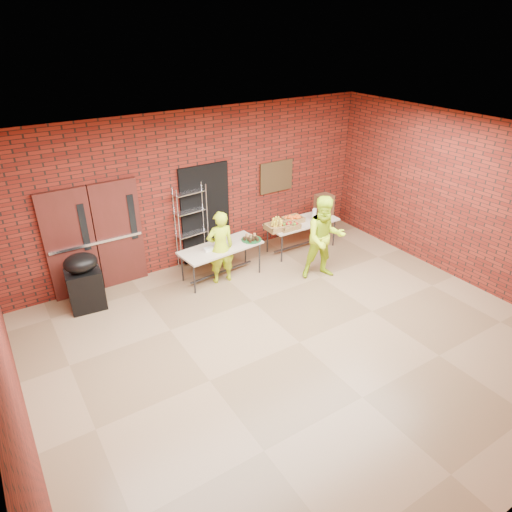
# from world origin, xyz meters

# --- Properties ---
(room) EXTENTS (8.08, 7.08, 3.28)m
(room) POSITION_xyz_m (0.00, 0.00, 1.60)
(room) COLOR brown
(room) RESTS_ON ground
(double_doors) EXTENTS (1.78, 0.12, 2.10)m
(double_doors) POSITION_xyz_m (-2.20, 3.44, 1.05)
(double_doors) COLOR #491814
(double_doors) RESTS_ON room
(dark_doorway) EXTENTS (1.10, 0.06, 2.10)m
(dark_doorway) POSITION_xyz_m (0.10, 3.46, 1.05)
(dark_doorway) COLOR black
(dark_doorway) RESTS_ON room
(bronze_plaque) EXTENTS (0.85, 0.04, 0.70)m
(bronze_plaque) POSITION_xyz_m (1.90, 3.45, 1.55)
(bronze_plaque) COLOR #3F2F19
(bronze_plaque) RESTS_ON room
(wire_rack) EXTENTS (0.67, 0.29, 1.78)m
(wire_rack) POSITION_xyz_m (-0.30, 3.32, 0.89)
(wire_rack) COLOR silver
(wire_rack) RESTS_ON room
(table_left) EXTENTS (1.72, 0.85, 0.68)m
(table_left) POSITION_xyz_m (-0.04, 2.56, 0.63)
(table_left) COLOR #C4B396
(table_left) RESTS_ON room
(table_right) EXTENTS (1.66, 0.70, 0.68)m
(table_right) POSITION_xyz_m (2.10, 2.71, 0.62)
(table_right) COLOR #C4B396
(table_right) RESTS_ON room
(basket_bananas) EXTENTS (0.48, 0.37, 0.15)m
(basket_bananas) POSITION_xyz_m (1.39, 2.66, 0.75)
(basket_bananas) COLOR #A47D42
(basket_bananas) RESTS_ON table_right
(basket_oranges) EXTENTS (0.43, 0.34, 0.13)m
(basket_oranges) POSITION_xyz_m (1.92, 2.80, 0.74)
(basket_oranges) COLOR #A47D42
(basket_oranges) RESTS_ON table_right
(basket_apples) EXTENTS (0.45, 0.35, 0.14)m
(basket_apples) POSITION_xyz_m (1.62, 2.56, 0.74)
(basket_apples) COLOR #A47D42
(basket_apples) RESTS_ON table_right
(muffin_tray) EXTENTS (0.42, 0.42, 0.10)m
(muffin_tray) POSITION_xyz_m (0.64, 2.50, 0.73)
(muffin_tray) COLOR #155023
(muffin_tray) RESTS_ON table_left
(napkin_box) EXTENTS (0.19, 0.13, 0.06)m
(napkin_box) POSITION_xyz_m (-0.32, 2.54, 0.71)
(napkin_box) COLOR silver
(napkin_box) RESTS_ON table_left
(coffee_dispenser) EXTENTS (0.36, 0.32, 0.47)m
(coffee_dispenser) POSITION_xyz_m (2.77, 2.77, 0.92)
(coffee_dispenser) COLOR #502D1B
(coffee_dispenser) RESTS_ON table_right
(cup_stack_front) EXTENTS (0.08, 0.08, 0.24)m
(cup_stack_front) POSITION_xyz_m (2.38, 2.64, 0.80)
(cup_stack_front) COLOR silver
(cup_stack_front) RESTS_ON table_right
(cup_stack_mid) EXTENTS (0.08, 0.08, 0.24)m
(cup_stack_mid) POSITION_xyz_m (2.52, 2.54, 0.80)
(cup_stack_mid) COLOR silver
(cup_stack_mid) RESTS_ON table_right
(cup_stack_back) EXTENTS (0.08, 0.08, 0.24)m
(cup_stack_back) POSITION_xyz_m (2.44, 2.69, 0.80)
(cup_stack_back) COLOR silver
(cup_stack_back) RESTS_ON table_right
(covered_grill) EXTENTS (0.64, 0.55, 1.09)m
(covered_grill) POSITION_xyz_m (-2.63, 2.90, 0.54)
(covered_grill) COLOR black
(covered_grill) RESTS_ON room
(volunteer_woman) EXTENTS (0.59, 0.43, 1.50)m
(volunteer_woman) POSITION_xyz_m (-0.12, 2.42, 0.75)
(volunteer_woman) COLOR #BBE619
(volunteer_woman) RESTS_ON room
(volunteer_man) EXTENTS (1.02, 0.92, 1.71)m
(volunteer_man) POSITION_xyz_m (1.71, 1.49, 0.86)
(volunteer_man) COLOR #BBE619
(volunteer_man) RESTS_ON room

